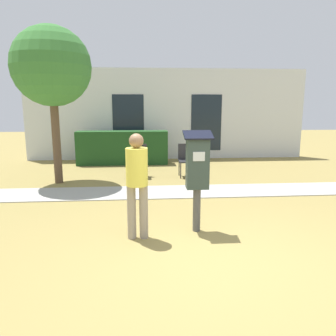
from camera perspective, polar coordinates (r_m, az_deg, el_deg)
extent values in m
plane|color=olive|center=(4.48, 8.12, -15.41)|extent=(40.00, 40.00, 0.00)
cube|color=#A3A099|center=(7.53, 2.67, -4.11)|extent=(12.00, 1.10, 0.02)
cube|color=silver|center=(11.94, -0.11, 9.32)|extent=(10.00, 0.24, 3.20)
cube|color=#19232D|center=(11.80, -6.92, 7.76)|extent=(1.10, 0.02, 2.00)
cube|color=#19232D|center=(12.02, 6.67, 7.83)|extent=(1.10, 0.02, 2.00)
cylinder|color=#4C4C4C|center=(5.23, 5.01, -7.24)|extent=(0.12, 0.12, 0.70)
cube|color=#2D3D38|center=(5.04, 5.16, 0.87)|extent=(0.34, 0.22, 0.80)
cube|color=silver|center=(4.91, 5.41, 2.01)|extent=(0.18, 0.01, 0.14)
cube|color=black|center=(4.98, 5.25, 5.77)|extent=(0.44, 0.31, 0.12)
cylinder|color=gray|center=(4.94, -6.36, -7.64)|extent=(0.13, 0.13, 0.82)
cylinder|color=gray|center=(4.94, -4.26, -7.61)|extent=(0.13, 0.13, 0.82)
cylinder|color=#EADB4C|center=(4.76, -5.46, 0.20)|extent=(0.32, 0.32, 0.55)
sphere|color=#8C6647|center=(4.70, -5.55, 4.74)|extent=(0.21, 0.21, 0.21)
cylinder|color=#262628|center=(8.77, -6.30, -0.61)|extent=(0.03, 0.03, 0.42)
cylinder|color=#262628|center=(8.77, -3.82, -0.57)|extent=(0.03, 0.03, 0.42)
cylinder|color=#262628|center=(9.14, -6.23, -0.12)|extent=(0.03, 0.03, 0.42)
cylinder|color=#262628|center=(9.14, -3.85, -0.08)|extent=(0.03, 0.03, 0.42)
cube|color=#262628|center=(8.91, -5.07, 1.10)|extent=(0.44, 0.44, 0.04)
cube|color=#262628|center=(9.07, -5.09, 2.81)|extent=(0.44, 0.04, 0.44)
cylinder|color=#262628|center=(8.81, 2.22, -0.49)|extent=(0.03, 0.03, 0.42)
cylinder|color=#262628|center=(8.86, 4.66, -0.45)|extent=(0.03, 0.03, 0.42)
cylinder|color=#262628|center=(9.18, 1.95, -0.01)|extent=(0.03, 0.03, 0.42)
cylinder|color=#262628|center=(9.23, 4.29, 0.02)|extent=(0.03, 0.03, 0.42)
cube|color=#262628|center=(8.98, 3.30, 1.20)|extent=(0.44, 0.44, 0.04)
cube|color=#262628|center=(9.13, 3.14, 2.90)|extent=(0.44, 0.04, 0.44)
cube|color=#1E471E|center=(10.96, -7.93, 3.53)|extent=(2.98, 0.60, 1.10)
cylinder|color=brown|center=(8.66, -18.87, 4.66)|extent=(0.20, 0.20, 2.20)
sphere|color=#387533|center=(8.66, -19.64, 16.34)|extent=(1.90, 1.90, 1.90)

